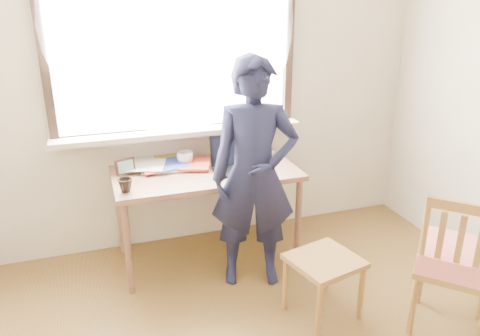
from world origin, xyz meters
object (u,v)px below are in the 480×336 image
object	(u,v)px
desk	(206,180)
side_chair	(456,260)
mug_white	(185,158)
person	(254,175)
mug_dark	(125,185)
work_chair	(324,267)
laptop	(235,162)

from	to	relation	value
desk	side_chair	bearing A→B (deg)	-47.44
desk	mug_white	size ratio (longest dim) A/B	10.70
person	mug_dark	bearing A→B (deg)	-177.73
mug_dark	person	size ratio (longest dim) A/B	0.06
mug_white	side_chair	bearing A→B (deg)	-48.72
mug_white	side_chair	size ratio (longest dim) A/B	0.14
mug_white	mug_dark	distance (m)	0.60
side_chair	mug_dark	bearing A→B (deg)	148.64
work_chair	desk	bearing A→B (deg)	119.35
laptop	person	size ratio (longest dim) A/B	0.23
mug_white	person	size ratio (longest dim) A/B	0.08
laptop	side_chair	bearing A→B (deg)	-52.50
mug_dark	desk	bearing A→B (deg)	18.47
mug_dark	work_chair	distance (m)	1.35
person	side_chair	bearing A→B (deg)	-28.90
person	work_chair	bearing A→B (deg)	-47.59
work_chair	person	bearing A→B (deg)	117.66
work_chair	mug_white	bearing A→B (deg)	119.65
work_chair	laptop	bearing A→B (deg)	108.56
mug_white	desk	bearing A→B (deg)	-58.92
side_chair	work_chair	bearing A→B (deg)	150.93
laptop	side_chair	xyz separation A→B (m)	(0.93, -1.22, -0.29)
desk	mug_dark	bearing A→B (deg)	-161.53
mug_dark	laptop	bearing A→B (deg)	11.64
work_chair	side_chair	xyz separation A→B (m)	(0.65, -0.36, 0.13)
desk	mug_white	distance (m)	0.25
mug_dark	person	xyz separation A→B (m)	(0.81, -0.18, 0.03)
laptop	person	bearing A→B (deg)	-86.91
desk	person	distance (m)	0.46
laptop	mug_white	xyz separation A→B (m)	(-0.32, 0.21, -0.01)
person	mug_white	bearing A→B (deg)	136.18
mug_dark	side_chair	distance (m)	2.04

